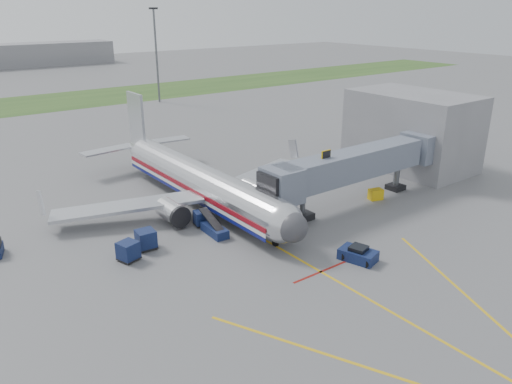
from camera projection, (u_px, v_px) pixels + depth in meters
ground at (289, 254)px, 44.31m from camera, size 400.00×400.00×0.00m
grass_strip at (28, 104)px, 111.66m from camera, size 300.00×25.00×0.01m
apron_markings at (351, 289)px, 38.77m from camera, size 21.52×50.00×0.01m
airliner at (200, 181)px, 54.80m from camera, size 32.10×35.67×10.25m
jet_bridge at (351, 166)px, 53.73m from camera, size 25.30×4.00×6.90m
terminal at (412, 130)px, 66.95m from camera, size 10.00×16.00×10.00m
light_mast_right at (156, 53)px, 110.74m from camera, size 2.00×0.44×20.40m
pushback_tug at (358, 254)px, 43.06m from camera, size 2.71×3.53×1.30m
baggage_cart_a at (201, 218)px, 49.84m from camera, size 1.65×1.65×1.50m
baggage_cart_b at (146, 239)px, 44.98m from camera, size 1.77×1.77×1.78m
baggage_cart_c at (128, 251)px, 42.92m from camera, size 1.99×1.99×1.71m
belt_loader at (214, 229)px, 47.97m from camera, size 1.49×4.12×1.98m
ground_power_cart at (376, 194)px, 56.60m from camera, size 1.77×1.43×1.23m
ramp_worker at (173, 216)px, 50.25m from camera, size 0.62×0.72×1.65m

